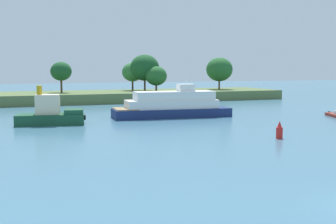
% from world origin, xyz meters
% --- Properties ---
extents(treeline_island, '(77.34, 17.68, 10.71)m').
position_xyz_m(treeline_island, '(8.84, 78.87, 2.44)').
color(treeline_island, '#566B3D').
rests_on(treeline_island, ground).
extents(white_riverboat, '(18.36, 6.60, 6.44)m').
position_xyz_m(white_riverboat, '(5.98, 43.87, 1.73)').
color(white_riverboat, navy).
rests_on(white_riverboat, ground).
extents(fishing_skiff, '(3.11, 5.03, 0.94)m').
position_xyz_m(fishing_skiff, '(29.71, 35.10, 0.25)').
color(fishing_skiff, maroon).
rests_on(fishing_skiff, ground).
extents(tugboat, '(9.28, 5.25, 5.21)m').
position_xyz_m(tugboat, '(-12.26, 41.46, 1.35)').
color(tugboat, '#19472D').
rests_on(tugboat, ground).
extents(channel_buoy_red, '(0.70, 0.70, 1.90)m').
position_xyz_m(channel_buoy_red, '(9.30, 21.07, 0.81)').
color(channel_buoy_red, red).
rests_on(channel_buoy_red, ground).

